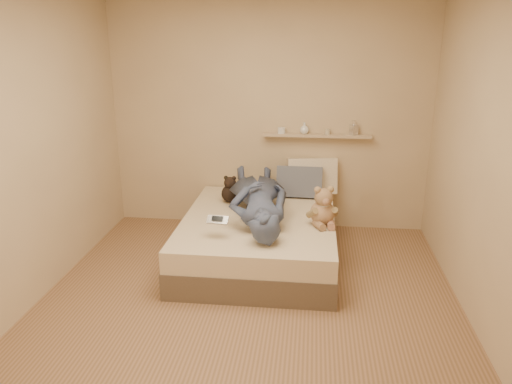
# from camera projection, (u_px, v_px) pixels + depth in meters

# --- Properties ---
(room) EXTENTS (3.80, 3.80, 3.80)m
(room) POSITION_uv_depth(u_px,v_px,m) (246.00, 156.00, 3.82)
(room) COLOR #91684B
(room) RESTS_ON ground
(bed) EXTENTS (1.50, 1.90, 0.45)m
(bed) POSITION_uv_depth(u_px,v_px,m) (259.00, 238.00, 5.03)
(bed) COLOR brown
(bed) RESTS_ON floor
(game_console) EXTENTS (0.20, 0.10, 0.07)m
(game_console) POSITION_uv_depth(u_px,v_px,m) (218.00, 220.00, 4.41)
(game_console) COLOR #B2B5BA
(game_console) RESTS_ON bed
(teddy_bear) EXTENTS (0.31, 0.32, 0.39)m
(teddy_bear) POSITION_uv_depth(u_px,v_px,m) (323.00, 209.00, 4.70)
(teddy_bear) COLOR #A8795C
(teddy_bear) RESTS_ON bed
(dark_plush) EXTENTS (0.19, 0.19, 0.30)m
(dark_plush) POSITION_uv_depth(u_px,v_px,m) (230.00, 191.00, 5.34)
(dark_plush) COLOR black
(dark_plush) RESTS_ON bed
(pillow_cream) EXTENTS (0.58, 0.32, 0.42)m
(pillow_cream) POSITION_uv_depth(u_px,v_px,m) (312.00, 176.00, 5.63)
(pillow_cream) COLOR beige
(pillow_cream) RESTS_ON bed
(pillow_grey) EXTENTS (0.51, 0.23, 0.36)m
(pillow_grey) POSITION_uv_depth(u_px,v_px,m) (299.00, 182.00, 5.52)
(pillow_grey) COLOR slate
(pillow_grey) RESTS_ON bed
(person) EXTENTS (0.87, 1.70, 0.39)m
(person) POSITION_uv_depth(u_px,v_px,m) (258.00, 198.00, 4.92)
(person) COLOR #3F4563
(person) RESTS_ON bed
(wall_shelf) EXTENTS (1.20, 0.12, 0.03)m
(wall_shelf) POSITION_uv_depth(u_px,v_px,m) (317.00, 135.00, 5.56)
(wall_shelf) COLOR tan
(wall_shelf) RESTS_ON wall_back
(shelf_bottles) EXTENTS (0.89, 0.13, 0.16)m
(shelf_bottles) POSITION_uv_depth(u_px,v_px,m) (318.00, 129.00, 5.53)
(shelf_bottles) COLOR silver
(shelf_bottles) RESTS_ON wall_shelf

